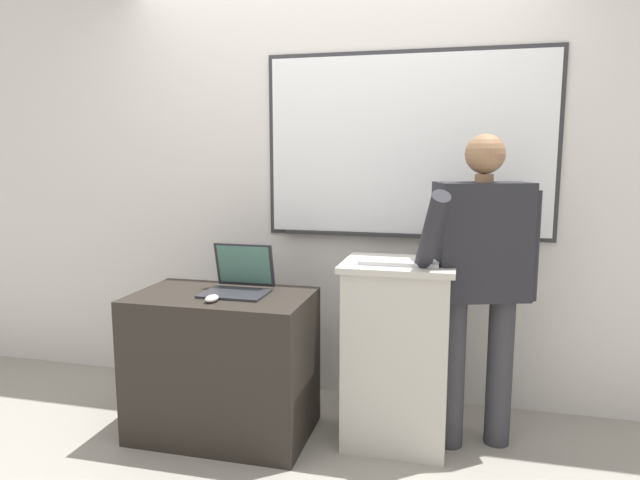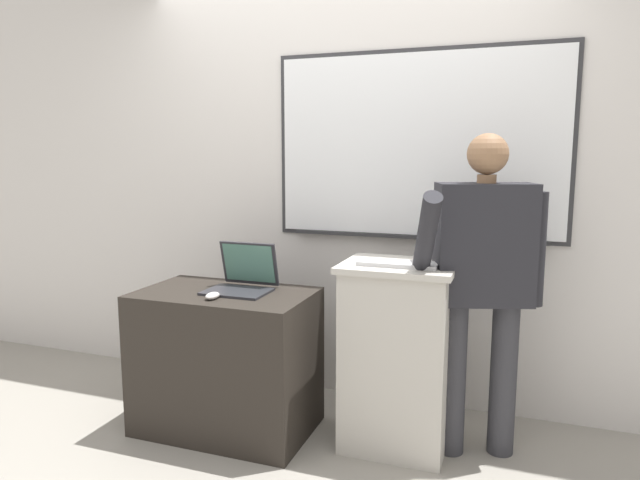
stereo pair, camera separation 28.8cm
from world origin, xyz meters
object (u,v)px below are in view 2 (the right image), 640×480
at_px(person_presenter, 482,274).
at_px(computer_mouse_by_laptop, 213,296).
at_px(side_desk, 226,361).
at_px(lectern_podium, 397,355).
at_px(wireless_keyboard, 398,264).
at_px(laptop, 244,276).

xyz_separation_m(person_presenter, computer_mouse_by_laptop, (-1.29, -0.35, -0.14)).
distance_m(side_desk, person_presenter, 1.43).
bearing_deg(computer_mouse_by_laptop, side_desk, 96.86).
distance_m(lectern_podium, wireless_keyboard, 0.49).
bearing_deg(computer_mouse_by_laptop, wireless_keyboard, 14.57).
height_order(lectern_podium, computer_mouse_by_laptop, lectern_podium).
height_order(lectern_podium, side_desk, lectern_podium).
height_order(side_desk, wireless_keyboard, wireless_keyboard).
relative_size(lectern_podium, wireless_keyboard, 2.47).
bearing_deg(computer_mouse_by_laptop, person_presenter, 15.01).
bearing_deg(laptop, computer_mouse_by_laptop, -103.30).
bearing_deg(lectern_podium, laptop, -176.10).
height_order(wireless_keyboard, computer_mouse_by_laptop, wireless_keyboard).
distance_m(wireless_keyboard, computer_mouse_by_laptop, 0.95).
height_order(person_presenter, laptop, person_presenter).
height_order(person_presenter, computer_mouse_by_laptop, person_presenter).
distance_m(person_presenter, computer_mouse_by_laptop, 1.34).
bearing_deg(person_presenter, computer_mouse_by_laptop, 176.59).
xyz_separation_m(lectern_podium, computer_mouse_by_laptop, (-0.89, -0.29, 0.30)).
xyz_separation_m(side_desk, person_presenter, (1.31, 0.19, 0.54)).
bearing_deg(side_desk, person_presenter, 8.26).
height_order(lectern_podium, person_presenter, person_presenter).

